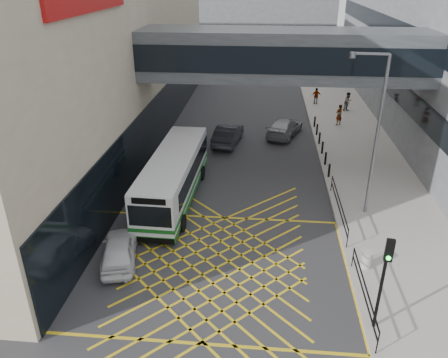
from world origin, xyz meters
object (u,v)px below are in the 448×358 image
(bus, at_px, (174,176))
(pedestrian_a, at_px, (339,115))
(litter_bin, at_px, (366,260))
(pedestrian_c, at_px, (316,96))
(pedestrian_b, at_px, (348,102))
(car_silver, at_px, (285,127))
(car_white, at_px, (119,249))
(street_lamp, at_px, (374,127))
(car_dark, at_px, (228,134))
(traffic_light, at_px, (385,272))

(bus, xyz_separation_m, pedestrian_a, (11.47, 14.27, -0.46))
(litter_bin, height_order, pedestrian_c, pedestrian_c)
(litter_bin, distance_m, pedestrian_b, 24.68)
(bus, height_order, car_silver, bus)
(car_white, distance_m, street_lamp, 13.96)
(car_silver, bearing_deg, street_lamp, 126.55)
(car_dark, relative_size, pedestrian_b, 2.75)
(street_lamp, bearing_deg, traffic_light, -93.55)
(car_white, height_order, pedestrian_a, pedestrian_a)
(car_dark, height_order, pedestrian_a, pedestrian_a)
(street_lamp, bearing_deg, car_silver, 111.58)
(car_white, relative_size, pedestrian_a, 2.31)
(car_white, height_order, traffic_light, traffic_light)
(pedestrian_a, xyz_separation_m, pedestrian_c, (-1.30, 6.45, -0.10))
(car_white, relative_size, pedestrian_b, 2.35)
(street_lamp, xyz_separation_m, pedestrian_c, (-0.51, 21.47, -4.10))
(bus, height_order, car_dark, bus)
(car_dark, distance_m, traffic_light, 20.40)
(car_white, bearing_deg, bus, -115.16)
(bus, distance_m, car_dark, 9.65)
(car_silver, bearing_deg, litter_bin, 119.13)
(traffic_light, relative_size, pedestrian_c, 2.53)
(car_white, xyz_separation_m, pedestrian_a, (12.83, 20.58, 0.40))
(car_white, bearing_deg, pedestrian_c, -126.04)
(car_dark, bearing_deg, pedestrian_c, -116.02)
(car_dark, relative_size, pedestrian_c, 3.04)
(traffic_light, distance_m, litter_bin, 4.40)
(pedestrian_a, xyz_separation_m, pedestrian_b, (1.44, 4.31, -0.02))
(car_white, height_order, street_lamp, street_lamp)
(pedestrian_a, relative_size, pedestrian_b, 1.02)
(traffic_light, height_order, street_lamp, street_lamp)
(car_white, xyz_separation_m, traffic_light, (10.84, -3.38, 2.12))
(bus, relative_size, pedestrian_c, 6.41)
(street_lamp, xyz_separation_m, litter_bin, (-0.78, -5.16, -4.50))
(bus, xyz_separation_m, pedestrian_b, (12.91, 18.58, -0.48))
(car_dark, relative_size, traffic_light, 1.20)
(street_lamp, bearing_deg, pedestrian_a, 91.04)
(litter_bin, bearing_deg, pedestrian_a, 85.52)
(bus, xyz_separation_m, car_dark, (2.35, 9.33, -0.76))
(pedestrian_b, bearing_deg, car_white, -160.70)
(car_white, height_order, litter_bin, car_white)
(pedestrian_a, bearing_deg, street_lamp, 50.73)
(car_silver, height_order, litter_bin, car_silver)
(litter_bin, distance_m, pedestrian_c, 26.64)
(litter_bin, bearing_deg, car_dark, 116.34)
(bus, distance_m, pedestrian_c, 23.09)
(pedestrian_b, bearing_deg, car_dark, -179.64)
(pedestrian_c, bearing_deg, litter_bin, 88.24)
(litter_bin, bearing_deg, traffic_light, -96.27)
(pedestrian_a, bearing_deg, litter_bin, 49.29)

